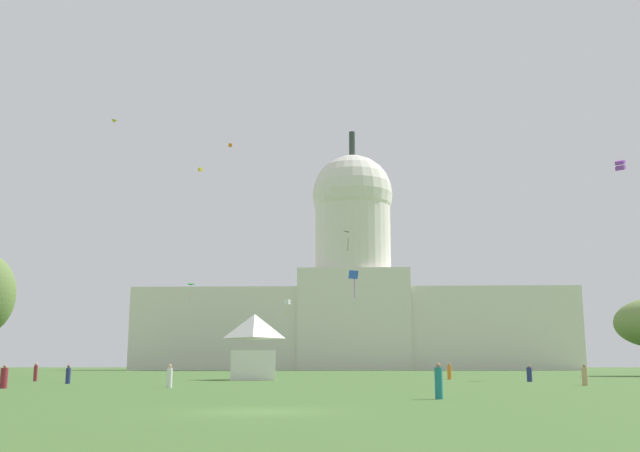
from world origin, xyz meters
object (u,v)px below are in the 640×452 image
object	(u,v)px
person_maroon_lawn_far_left	(36,372)
person_orange_mid_left	(449,372)
person_tan_near_tree_east	(585,376)
kite_gold_mid	(117,122)
capitol_building	(353,300)
person_navy_lawn_far_right	(529,374)
kite_orange_high	(230,145)
person_white_front_left	(170,377)
person_maroon_back_right	(4,378)
kite_black_mid	(349,234)
event_tent	(254,346)
kite_violet_mid	(620,165)
kite_green_low	(190,288)
kite_blue_low	(354,277)
person_teal_back_center	(439,382)
kite_yellow_high	(200,170)
person_navy_edge_west	(68,375)
kite_white_low	(287,302)

from	to	relation	value
person_maroon_lawn_far_left	person_orange_mid_left	bearing A→B (deg)	25.12
person_tan_near_tree_east	kite_gold_mid	bearing A→B (deg)	-86.38
capitol_building	person_navy_lawn_far_right	size ratio (longest dim) A/B	81.69
capitol_building	kite_orange_high	size ratio (longest dim) A/B	113.49
person_tan_near_tree_east	kite_gold_mid	world-z (taller)	kite_gold_mid
person_white_front_left	person_navy_lawn_far_right	bearing A→B (deg)	145.43
person_maroon_back_right	kite_black_mid	xyz separation A→B (m)	(23.13, 86.81, 24.87)
event_tent	kite_violet_mid	xyz separation A→B (m)	(39.84, 2.61, 19.70)
kite_green_low	person_tan_near_tree_east	bearing A→B (deg)	87.15
event_tent	kite_gold_mid	distance (m)	30.79
capitol_building	person_navy_lawn_far_right	world-z (taller)	capitol_building
person_tan_near_tree_east	kite_blue_low	xyz separation A→B (m)	(-16.88, 23.40, 10.30)
person_teal_back_center	person_orange_mid_left	bearing A→B (deg)	164.98
person_navy_lawn_far_right	kite_green_low	world-z (taller)	kite_green_low
person_orange_mid_left	kite_gold_mid	bearing A→B (deg)	-170.37
event_tent	person_teal_back_center	distance (m)	44.44
kite_yellow_high	event_tent	bearing A→B (deg)	-33.09
capitol_building	kite_black_mid	world-z (taller)	capitol_building
capitol_building	person_teal_back_center	world-z (taller)	capitol_building
person_white_front_left	kite_yellow_high	xyz separation A→B (m)	(-22.19, 114.93, 45.94)
person_navy_edge_west	kite_orange_high	size ratio (longest dim) A/B	1.39
person_maroon_lawn_far_left	person_teal_back_center	world-z (taller)	person_maroon_lawn_far_left
person_tan_near_tree_east	kite_orange_high	world-z (taller)	kite_orange_high
person_maroon_lawn_far_left	kite_black_mid	distance (m)	76.58
person_maroon_lawn_far_left	kite_violet_mid	xyz separation A→B (m)	(59.48, 9.94, 22.30)
event_tent	kite_yellow_high	distance (m)	101.73
person_tan_near_tree_east	kite_black_mid	distance (m)	84.32
person_tan_near_tree_east	kite_orange_high	size ratio (longest dim) A/B	1.41
person_tan_near_tree_east	person_teal_back_center	size ratio (longest dim) A/B	0.95
person_white_front_left	kite_violet_mid	xyz separation A→B (m)	(42.25, 28.81, 22.39)
person_white_front_left	kite_green_low	xyz separation A→B (m)	(-19.35, 95.10, 15.90)
kite_orange_high	kite_violet_mid	size ratio (longest dim) A/B	0.81
kite_green_low	kite_white_low	world-z (taller)	kite_green_low
person_maroon_lawn_far_left	person_white_front_left	world-z (taller)	person_maroon_lawn_far_left
capitol_building	kite_blue_low	size ratio (longest dim) A/B	40.76
kite_green_low	kite_white_low	xyz separation A→B (m)	(17.26, 29.26, -0.37)
capitol_building	kite_white_low	bearing A→B (deg)	-113.75
person_maroon_back_right	kite_orange_high	size ratio (longest dim) A/B	1.40
event_tent	person_orange_mid_left	distance (m)	20.73
kite_gold_mid	kite_black_mid	xyz separation A→B (m)	(27.00, 55.25, -3.46)
kite_black_mid	person_navy_lawn_far_right	bearing A→B (deg)	-140.05
capitol_building	kite_orange_high	bearing A→B (deg)	-133.56
capitol_building	kite_green_low	xyz separation A→B (m)	(-33.43, -66.00, -3.33)
person_maroon_back_right	kite_orange_high	xyz separation A→B (m)	(-6.88, 129.97, 55.93)
person_tan_near_tree_east	person_navy_lawn_far_right	distance (m)	12.44
kite_gold_mid	person_white_front_left	bearing A→B (deg)	-159.57
person_navy_lawn_far_right	kite_gold_mid	bearing A→B (deg)	-173.58
event_tent	kite_orange_high	world-z (taller)	kite_orange_high
kite_orange_high	kite_white_low	bearing A→B (deg)	155.66
kite_yellow_high	kite_green_low	xyz separation A→B (m)	(2.84, -19.84, -30.04)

